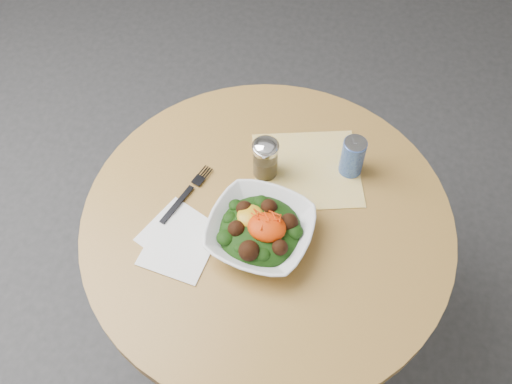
% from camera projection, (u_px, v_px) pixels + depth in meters
% --- Properties ---
extents(ground, '(6.00, 6.00, 0.00)m').
position_uv_depth(ground, '(264.00, 331.00, 1.99)').
color(ground, '#313133').
rests_on(ground, ground).
extents(table, '(0.90, 0.90, 0.75)m').
position_uv_depth(table, '(266.00, 257.00, 1.54)').
color(table, black).
rests_on(table, ground).
extents(cloth_napkin, '(0.33, 0.31, 0.00)m').
position_uv_depth(cloth_napkin, '(307.00, 170.00, 1.45)').
color(cloth_napkin, '#DFA20B').
rests_on(cloth_napkin, table).
extents(paper_napkins, '(0.20, 0.22, 0.00)m').
position_uv_depth(paper_napkins, '(179.00, 241.00, 1.34)').
color(paper_napkins, white).
rests_on(paper_napkins, table).
extents(salad_bowl, '(0.27, 0.27, 0.09)m').
position_uv_depth(salad_bowl, '(260.00, 230.00, 1.31)').
color(salad_bowl, white).
rests_on(salad_bowl, table).
extents(fork, '(0.08, 0.19, 0.00)m').
position_uv_depth(fork, '(188.00, 192.00, 1.41)').
color(fork, black).
rests_on(fork, table).
extents(spice_shaker, '(0.07, 0.07, 0.12)m').
position_uv_depth(spice_shaker, '(265.00, 158.00, 1.40)').
color(spice_shaker, silver).
rests_on(spice_shaker, table).
extents(beverage_can, '(0.06, 0.06, 0.11)m').
position_uv_depth(beverage_can, '(353.00, 157.00, 1.41)').
color(beverage_can, navy).
rests_on(beverage_can, table).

